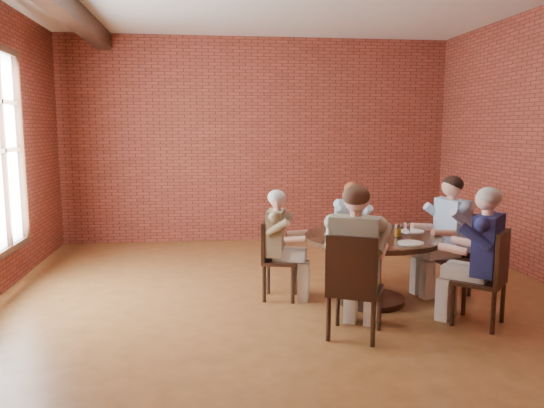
{
  "coord_description": "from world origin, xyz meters",
  "views": [
    {
      "loc": [
        -0.88,
        -5.46,
        1.9
      ],
      "look_at": [
        -0.07,
        1.0,
        0.97
      ],
      "focal_mm": 35.0,
      "sensor_mm": 36.0,
      "label": 1
    }
  ],
  "objects": [
    {
      "name": "diner_c",
      "position": [
        -0.07,
        0.26,
        0.61
      ],
      "size": [
        0.67,
        0.6,
        1.23
      ],
      "primitive_type": null,
      "rotation": [
        0.0,
        0.0,
        1.31
      ],
      "color": "brown",
      "rests_on": "floor"
    },
    {
      "name": "glass_a",
      "position": [
        1.28,
        -0.02,
        0.82
      ],
      "size": [
        0.07,
        0.07,
        0.14
      ],
      "primitive_type": "cylinder",
      "color": "white",
      "rests_on": "dining_table"
    },
    {
      "name": "diner_a",
      "position": [
        1.85,
        0.21,
        0.68
      ],
      "size": [
        0.77,
        0.68,
        1.36
      ],
      "primitive_type": null,
      "rotation": [
        0.0,
        0.0,
        -1.36
      ],
      "color": "#4477B2",
      "rests_on": "floor"
    },
    {
      "name": "plate_d",
      "position": [
        1.15,
        -0.45,
        0.76
      ],
      "size": [
        0.26,
        0.26,
        0.01
      ],
      "primitive_type": "cylinder",
      "color": "white",
      "rests_on": "dining_table"
    },
    {
      "name": "glass_h",
      "position": [
        1.15,
        -0.09,
        0.82
      ],
      "size": [
        0.07,
        0.07,
        0.14
      ],
      "primitive_type": "cylinder",
      "color": "white",
      "rests_on": "dining_table"
    },
    {
      "name": "glass_g",
      "position": [
        0.97,
        -0.2,
        0.82
      ],
      "size": [
        0.07,
        0.07,
        0.14
      ],
      "primitive_type": "cylinder",
      "color": "white",
      "rests_on": "dining_table"
    },
    {
      "name": "chair_c",
      "position": [
        -0.14,
        0.28,
        0.48
      ],
      "size": [
        0.46,
        0.46,
        0.88
      ],
      "rotation": [
        0.0,
        0.0,
        1.31
      ],
      "color": "black",
      "rests_on": "floor"
    },
    {
      "name": "smartphone",
      "position": [
        1.13,
        -0.35,
        0.75
      ],
      "size": [
        0.09,
        0.14,
        0.01
      ],
      "primitive_type": "cube",
      "rotation": [
        0.0,
        0.0,
        0.13
      ],
      "color": "black",
      "rests_on": "dining_table"
    },
    {
      "name": "chair_e",
      "position": [
        1.79,
        -0.83,
        0.51
      ],
      "size": [
        0.61,
        0.61,
        0.95
      ],
      "rotation": [
        0.0,
        0.0,
        3.96
      ],
      "color": "black",
      "rests_on": "floor"
    },
    {
      "name": "diner_d",
      "position": [
        0.45,
        -0.91,
        0.7
      ],
      "size": [
        0.82,
        0.88,
        1.4
      ],
      "primitive_type": null,
      "rotation": [
        0.0,
        0.0,
        2.68
      ],
      "color": "gray",
      "rests_on": "floor"
    },
    {
      "name": "plate_b",
      "position": [
        0.8,
        0.49,
        0.76
      ],
      "size": [
        0.26,
        0.26,
        0.01
      ],
      "primitive_type": "cylinder",
      "color": "white",
      "rests_on": "dining_table"
    },
    {
      "name": "diner_e",
      "position": [
        1.73,
        -0.77,
        0.67
      ],
      "size": [
        0.85,
        0.84,
        1.35
      ],
      "primitive_type": null,
      "rotation": [
        0.0,
        0.0,
        3.96
      ],
      "color": "#1D2051",
      "rests_on": "floor"
    },
    {
      "name": "wall_back",
      "position": [
        0.0,
        3.5,
        1.7
      ],
      "size": [
        7.0,
        0.0,
        7.0
      ],
      "primitive_type": "plane",
      "rotation": [
        1.57,
        0.0,
        0.0
      ],
      "color": "brown",
      "rests_on": "ground"
    },
    {
      "name": "plate_c",
      "position": [
        0.51,
        0.05,
        0.76
      ],
      "size": [
        0.26,
        0.26,
        0.01
      ],
      "primitive_type": "cylinder",
      "color": "white",
      "rests_on": "dining_table"
    },
    {
      "name": "chair_d",
      "position": [
        0.41,
        -0.99,
        0.52
      ],
      "size": [
        0.61,
        0.61,
        0.97
      ],
      "rotation": [
        0.0,
        0.0,
        2.68
      ],
      "color": "black",
      "rests_on": "floor"
    },
    {
      "name": "dining_table",
      "position": [
        0.9,
        0.0,
        0.53
      ],
      "size": [
        1.47,
        1.47,
        0.75
      ],
      "color": "black",
      "rests_on": "floor"
    },
    {
      "name": "glass_c",
      "position": [
        0.67,
        0.24,
        0.82
      ],
      "size": [
        0.07,
        0.07,
        0.14
      ],
      "primitive_type": "cylinder",
      "color": "white",
      "rests_on": "dining_table"
    },
    {
      "name": "glass_d",
      "position": [
        0.74,
        0.07,
        0.82
      ],
      "size": [
        0.07,
        0.07,
        0.14
      ],
      "primitive_type": "cylinder",
      "color": "white",
      "rests_on": "dining_table"
    },
    {
      "name": "wall_front",
      "position": [
        0.0,
        -3.5,
        1.7
      ],
      "size": [
        7.0,
        0.0,
        7.0
      ],
      "primitive_type": "plane",
      "rotation": [
        -1.57,
        0.0,
        0.0
      ],
      "color": "brown",
      "rests_on": "ground"
    },
    {
      "name": "glass_f",
      "position": [
        0.79,
        -0.34,
        0.82
      ],
      "size": [
        0.07,
        0.07,
        0.14
      ],
      "primitive_type": "cylinder",
      "color": "white",
      "rests_on": "dining_table"
    },
    {
      "name": "glass_e",
      "position": [
        0.65,
        -0.05,
        0.82
      ],
      "size": [
        0.07,
        0.07,
        0.14
      ],
      "primitive_type": "cylinder",
      "color": "white",
      "rests_on": "dining_table"
    },
    {
      "name": "chair_a",
      "position": [
        1.94,
        0.23,
        0.52
      ],
      "size": [
        0.52,
        0.52,
        0.95
      ],
      "rotation": [
        0.0,
        0.0,
        -1.36
      ],
      "color": "black",
      "rests_on": "floor"
    },
    {
      "name": "diner_b",
      "position": [
        0.95,
        0.99,
        0.61
      ],
      "size": [
        0.49,
        0.59,
        1.22
      ],
      "primitive_type": null,
      "rotation": [
        0.0,
        0.0,
        -0.05
      ],
      "color": "#A0BBCC",
      "rests_on": "floor"
    },
    {
      "name": "chair_b",
      "position": [
        0.95,
        1.06,
        0.48
      ],
      "size": [
        0.39,
        0.39,
        0.88
      ],
      "rotation": [
        0.0,
        0.0,
        -0.05
      ],
      "color": "black",
      "rests_on": "floor"
    },
    {
      "name": "floor",
      "position": [
        0.0,
        0.0,
        0.0
      ],
      "size": [
        7.0,
        7.0,
        0.0
      ],
      "primitive_type": "plane",
      "color": "#9E6131",
      "rests_on": "ground"
    },
    {
      "name": "plate_a",
      "position": [
        1.4,
        0.14,
        0.76
      ],
      "size": [
        0.26,
        0.26,
        0.01
      ],
      "primitive_type": "cylinder",
      "color": "white",
      "rests_on": "dining_table"
    },
    {
      "name": "glass_b",
      "position": [
        0.95,
        0.18,
        0.82
      ],
      "size": [
        0.07,
        0.07,
        0.14
      ],
      "primitive_type": "cylinder",
      "color": "white",
      "rests_on": "dining_table"
    }
  ]
}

